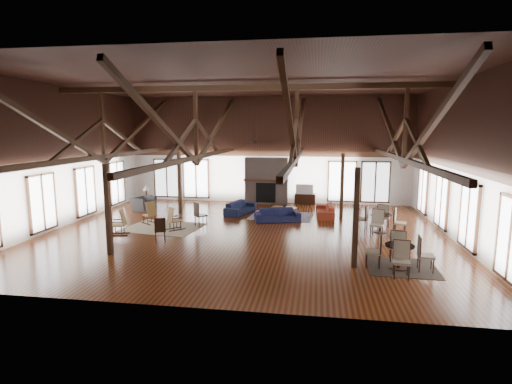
# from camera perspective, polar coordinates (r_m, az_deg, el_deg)

# --- Properties ---
(floor) EXTENTS (16.00, 16.00, 0.00)m
(floor) POSITION_cam_1_polar(r_m,az_deg,el_deg) (16.34, -1.48, -5.83)
(floor) COLOR #603314
(floor) RESTS_ON ground
(ceiling) EXTENTS (16.00, 14.00, 0.02)m
(ceiling) POSITION_cam_1_polar(r_m,az_deg,el_deg) (15.91, -1.57, 15.57)
(ceiling) COLOR black
(ceiling) RESTS_ON wall_back
(wall_back) EXTENTS (16.00, 0.02, 6.00)m
(wall_back) POSITION_cam_1_polar(r_m,az_deg,el_deg) (22.75, 1.63, 6.01)
(wall_back) COLOR white
(wall_back) RESTS_ON floor
(wall_front) EXTENTS (16.00, 0.02, 6.00)m
(wall_front) POSITION_cam_1_polar(r_m,az_deg,el_deg) (9.07, -9.40, 1.44)
(wall_front) COLOR white
(wall_front) RESTS_ON floor
(wall_left) EXTENTS (0.02, 14.00, 6.00)m
(wall_left) POSITION_cam_1_polar(r_m,az_deg,el_deg) (18.97, -26.12, 4.51)
(wall_left) COLOR white
(wall_left) RESTS_ON floor
(wall_right) EXTENTS (0.02, 14.00, 6.00)m
(wall_right) POSITION_cam_1_polar(r_m,az_deg,el_deg) (16.43, 27.18, 3.89)
(wall_right) COLOR white
(wall_right) RESTS_ON floor
(roof_truss) EXTENTS (15.60, 14.07, 3.14)m
(roof_truss) POSITION_cam_1_polar(r_m,az_deg,el_deg) (15.80, -1.54, 8.45)
(roof_truss) COLOR #311C0D
(roof_truss) RESTS_ON wall_back
(post_grid) EXTENTS (8.16, 7.16, 3.05)m
(post_grid) POSITION_cam_1_polar(r_m,az_deg,el_deg) (16.02, -1.50, -0.55)
(post_grid) COLOR #311C0D
(post_grid) RESTS_ON floor
(fireplace) EXTENTS (2.50, 0.69, 2.60)m
(fireplace) POSITION_cam_1_polar(r_m,az_deg,el_deg) (22.58, 1.50, 1.62)
(fireplace) COLOR #726057
(fireplace) RESTS_ON floor
(ceiling_fan) EXTENTS (1.60, 1.60, 0.75)m
(ceiling_fan) POSITION_cam_1_polar(r_m,az_deg,el_deg) (14.74, -0.30, 7.26)
(ceiling_fan) COLOR black
(ceiling_fan) RESTS_ON roof_truss
(sofa_navy_front) EXTENTS (2.18, 1.35, 0.59)m
(sofa_navy_front) POSITION_cam_1_polar(r_m,az_deg,el_deg) (18.24, 3.08, -3.31)
(sofa_navy_front) COLOR #131736
(sofa_navy_front) RESTS_ON floor
(sofa_navy_left) EXTENTS (2.22, 1.37, 0.60)m
(sofa_navy_left) POSITION_cam_1_polar(r_m,az_deg,el_deg) (19.90, -2.25, -2.26)
(sofa_navy_left) COLOR #121732
(sofa_navy_left) RESTS_ON floor
(sofa_orange) EXTENTS (2.05, 0.87, 0.59)m
(sofa_orange) POSITION_cam_1_polar(r_m,az_deg,el_deg) (19.49, 9.84, -2.64)
(sofa_orange) COLOR maroon
(sofa_orange) RESTS_ON floor
(coffee_table) EXTENTS (1.27, 0.85, 0.44)m
(coffee_table) POSITION_cam_1_polar(r_m,az_deg,el_deg) (19.38, 4.03, -2.32)
(coffee_table) COLOR brown
(coffee_table) RESTS_ON floor
(vase) EXTENTS (0.20, 0.20, 0.19)m
(vase) POSITION_cam_1_polar(r_m,az_deg,el_deg) (19.39, 4.09, -1.86)
(vase) COLOR #B2B2B2
(vase) RESTS_ON coffee_table
(armchair) EXTENTS (1.30, 1.22, 0.70)m
(armchair) POSITION_cam_1_polar(r_m,az_deg,el_deg) (21.47, -15.79, -1.64)
(armchair) COLOR #2D2D2F
(armchair) RESTS_ON floor
(side_table_lamp) EXTENTS (0.47, 0.47, 1.21)m
(side_table_lamp) POSITION_cam_1_polar(r_m,az_deg,el_deg) (22.29, -15.35, -0.96)
(side_table_lamp) COLOR black
(side_table_lamp) RESTS_ON floor
(rocking_chair_a) EXTENTS (0.89, 0.81, 1.03)m
(rocking_chair_a) POSITION_cam_1_polar(r_m,az_deg,el_deg) (18.32, -14.86, -2.95)
(rocking_chair_a) COLOR olive
(rocking_chair_a) RESTS_ON floor
(rocking_chair_b) EXTENTS (0.80, 0.82, 0.97)m
(rocking_chair_b) POSITION_cam_1_polar(r_m,az_deg,el_deg) (17.00, -11.76, -3.85)
(rocking_chair_b) COLOR olive
(rocking_chair_b) RESTS_ON floor
(rocking_chair_c) EXTENTS (0.87, 0.59, 1.03)m
(rocking_chair_c) POSITION_cam_1_polar(r_m,az_deg,el_deg) (16.81, -18.78, -4.18)
(rocking_chair_c) COLOR olive
(rocking_chair_c) RESTS_ON floor
(side_chair_a) EXTENTS (0.65, 0.65, 1.09)m
(side_chair_a) POSITION_cam_1_polar(r_m,az_deg,el_deg) (17.34, -8.19, -2.91)
(side_chair_a) COLOR black
(side_chair_a) RESTS_ON floor
(side_chair_b) EXTENTS (0.53, 0.53, 0.95)m
(side_chair_b) POSITION_cam_1_polar(r_m,az_deg,el_deg) (15.26, -13.55, -5.01)
(side_chair_b) COLOR black
(side_chair_b) RESTS_ON floor
(cafe_table_near) EXTENTS (2.02, 2.02, 1.04)m
(cafe_table_near) POSITION_cam_1_polar(r_m,az_deg,el_deg) (12.83, 19.79, -8.10)
(cafe_table_near) COLOR black
(cafe_table_near) RESTS_ON floor
(cafe_table_far) EXTENTS (2.05, 2.05, 1.05)m
(cafe_table_far) POSITION_cam_1_polar(r_m,az_deg,el_deg) (17.05, 17.34, -3.80)
(cafe_table_far) COLOR black
(cafe_table_far) RESTS_ON floor
(cup_near) EXTENTS (0.14, 0.14, 0.09)m
(cup_near) POSITION_cam_1_polar(r_m,az_deg,el_deg) (12.81, 19.52, -6.85)
(cup_near) COLOR #B2B2B2
(cup_near) RESTS_ON cafe_table_near
(cup_far) EXTENTS (0.14, 0.14, 0.10)m
(cup_far) POSITION_cam_1_polar(r_m,az_deg,el_deg) (16.94, 17.43, -2.91)
(cup_far) COLOR #B2B2B2
(cup_far) RESTS_ON cafe_table_far
(tv_console) EXTENTS (1.15, 0.43, 0.57)m
(tv_console) POSITION_cam_1_polar(r_m,az_deg,el_deg) (22.64, 7.00, -0.99)
(tv_console) COLOR black
(tv_console) RESTS_ON floor
(television) EXTENTS (0.97, 0.14, 0.56)m
(television) POSITION_cam_1_polar(r_m,az_deg,el_deg) (22.55, 6.96, 0.43)
(television) COLOR #B2B2B2
(television) RESTS_ON tv_console
(rug_tan) EXTENTS (3.38, 2.82, 0.01)m
(rug_tan) POSITION_cam_1_polar(r_m,az_deg,el_deg) (17.61, -13.06, -4.95)
(rug_tan) COLOR tan
(rug_tan) RESTS_ON floor
(rug_navy) EXTENTS (3.10, 2.43, 0.01)m
(rug_navy) POSITION_cam_1_polar(r_m,az_deg,el_deg) (19.43, 3.62, -3.44)
(rug_navy) COLOR #161840
(rug_navy) RESTS_ON floor
(rug_dark) EXTENTS (2.11, 1.93, 0.01)m
(rug_dark) POSITION_cam_1_polar(r_m,az_deg,el_deg) (13.16, 20.15, -10.05)
(rug_dark) COLOR black
(rug_dark) RESTS_ON floor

